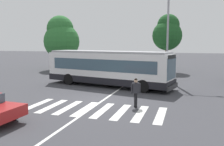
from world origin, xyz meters
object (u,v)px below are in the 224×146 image
(parked_car_champagne, at_px, (116,66))
(background_tree_right, at_px, (167,33))
(parked_car_white, at_px, (159,66))
(city_transit_bus, at_px, (108,68))
(twin_arm_street_lamp, at_px, (168,17))
(background_tree_left, at_px, (61,38))
(parked_car_silver, at_px, (137,66))
(pedestrian_crossing_street, at_px, (136,91))

(parked_car_champagne, relative_size, background_tree_right, 0.61)
(parked_car_white, bearing_deg, background_tree_right, 57.43)
(city_transit_bus, bearing_deg, twin_arm_street_lamp, 46.51)
(parked_car_white, xyz_separation_m, twin_arm_street_lamp, (1.42, -6.38, 5.51))
(background_tree_left, bearing_deg, background_tree_right, 6.96)
(parked_car_silver, distance_m, twin_arm_street_lamp, 9.13)
(pedestrian_crossing_street, relative_size, background_tree_left, 0.23)
(parked_car_champagne, xyz_separation_m, background_tree_left, (-7.97, 0.09, 3.71))
(parked_car_champagne, bearing_deg, background_tree_right, 15.97)
(background_tree_left, bearing_deg, city_transit_bus, -46.12)
(parked_car_silver, xyz_separation_m, parked_car_white, (2.78, 0.43, 0.00))
(pedestrian_crossing_street, height_order, parked_car_silver, pedestrian_crossing_street)
(city_transit_bus, bearing_deg, background_tree_left, 133.88)
(parked_car_silver, distance_m, background_tree_right, 5.86)
(city_transit_bus, height_order, pedestrian_crossing_street, city_transit_bus)
(pedestrian_crossing_street, height_order, parked_car_champagne, pedestrian_crossing_street)
(twin_arm_street_lamp, bearing_deg, pedestrian_crossing_street, -94.64)
(city_transit_bus, distance_m, pedestrian_crossing_street, 7.30)
(city_transit_bus, height_order, background_tree_right, background_tree_right)
(parked_car_silver, bearing_deg, city_transit_bus, -92.36)
(pedestrian_crossing_street, distance_m, background_tree_left, 22.40)
(background_tree_left, relative_size, background_tree_right, 1.01)
(city_transit_bus, height_order, parked_car_champagne, city_transit_bus)
(parked_car_white, relative_size, twin_arm_street_lamp, 0.44)
(parked_car_silver, height_order, twin_arm_street_lamp, twin_arm_street_lamp)
(parked_car_silver, bearing_deg, parked_car_white, 8.84)
(parked_car_white, xyz_separation_m, background_tree_right, (0.81, 1.28, 4.31))
(city_transit_bus, relative_size, background_tree_right, 1.57)
(background_tree_right, bearing_deg, twin_arm_street_lamp, -85.47)
(city_transit_bus, distance_m, twin_arm_street_lamp, 8.22)
(twin_arm_street_lamp, bearing_deg, background_tree_left, 158.57)
(parked_car_white, bearing_deg, parked_car_champagne, -174.22)
(city_transit_bus, xyz_separation_m, parked_car_champagne, (-2.41, 10.71, -0.82))
(parked_car_silver, distance_m, background_tree_left, 11.44)
(parked_car_champagne, bearing_deg, pedestrian_crossing_street, -70.05)
(background_tree_left, xyz_separation_m, background_tree_right, (14.42, 1.76, 0.60))
(twin_arm_street_lamp, bearing_deg, city_transit_bus, -133.49)
(pedestrian_crossing_street, distance_m, parked_car_champagne, 18.03)
(twin_arm_street_lamp, height_order, background_tree_right, twin_arm_street_lamp)
(city_transit_bus, relative_size, twin_arm_street_lamp, 1.13)
(twin_arm_street_lamp, height_order, background_tree_left, twin_arm_street_lamp)
(pedestrian_crossing_street, relative_size, twin_arm_street_lamp, 0.17)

